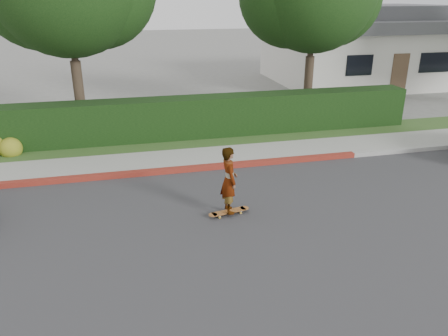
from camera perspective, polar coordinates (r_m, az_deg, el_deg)
The scene contains 10 objects.
ground at distance 10.91m, azimuth 22.21°, elevation -6.34°, with size 120.00×120.00×0.00m, color slate.
road at distance 10.91m, azimuth 22.22°, elevation -6.32°, with size 60.00×8.00×0.01m, color #2D2D30.
curb_far at distance 14.08m, azimuth 12.93°, elevation 1.38°, with size 60.00×0.20×0.15m, color #9E9E99.
curb_red_section at distance 12.76m, azimuth -7.72°, elevation -0.39°, with size 12.00×0.21×0.15m, color maroon.
sidewalk_far at distance 14.85m, azimuth 11.44°, elevation 2.50°, with size 60.00×1.60×0.12m, color gray.
planting_strip at distance 16.24m, azimuth 9.14°, elevation 4.29°, with size 60.00×1.60×0.10m, color #2D4C1E.
hedge at distance 15.74m, azimuth -1.78°, elevation 6.65°, with size 15.00×1.00×1.50m, color black.
house at distance 27.68m, azimuth 17.82°, elevation 15.04°, with size 10.60×8.60×4.30m.
skateboard at distance 10.30m, azimuth 0.65°, elevation -5.71°, with size 1.04×0.39×0.09m.
skateboarder at distance 9.96m, azimuth 0.67°, elevation -1.59°, with size 0.58×0.38×1.59m, color white.
Camera 1 is at (-6.05, -7.69, 4.83)m, focal length 35.00 mm.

